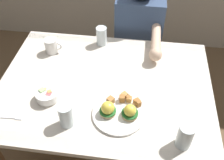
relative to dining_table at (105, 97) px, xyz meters
name	(u,v)px	position (x,y,z in m)	size (l,w,h in m)	color
ground_plane	(107,152)	(0.00, 0.00, -0.63)	(6.00, 6.00, 0.00)	brown
dining_table	(105,97)	(0.00, 0.00, 0.00)	(1.20, 0.90, 0.74)	silver
eggs_benedict_plate	(119,111)	(0.10, -0.20, 0.13)	(0.27, 0.27, 0.09)	white
fruit_bowl	(47,95)	(-0.28, -0.15, 0.14)	(0.12, 0.12, 0.06)	white
coffee_mug	(52,45)	(-0.38, 0.25, 0.16)	(0.11, 0.08, 0.09)	white
fork	(9,117)	(-0.44, -0.30, 0.11)	(0.16, 0.03, 0.00)	silver
water_glass_near	(185,137)	(0.41, -0.33, 0.16)	(0.07, 0.07, 0.13)	silver
water_glass_far	(102,37)	(-0.08, 0.37, 0.16)	(0.07, 0.07, 0.12)	silver
water_glass_extra	(66,116)	(-0.14, -0.29, 0.16)	(0.07, 0.07, 0.13)	silver
diner_person	(138,38)	(0.16, 0.60, 0.02)	(0.34, 0.54, 1.14)	#33333D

